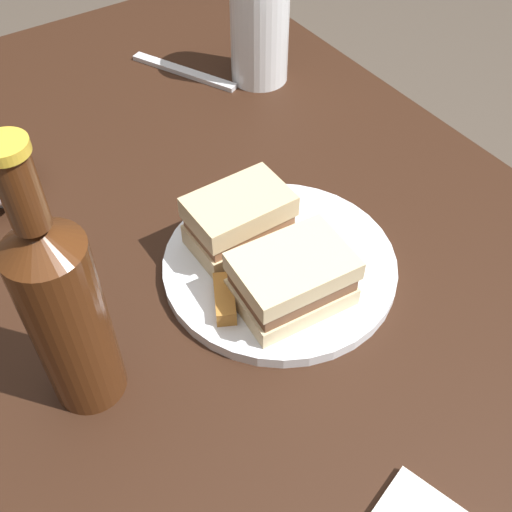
{
  "coord_description": "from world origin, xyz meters",
  "views": [
    {
      "loc": [
        -0.37,
        0.22,
        1.27
      ],
      "look_at": [
        -0.01,
        -0.03,
        0.79
      ],
      "focal_mm": 43.79,
      "sensor_mm": 36.0,
      "label": 1
    }
  ],
  "objects_px": {
    "sandwich_half_left": "(239,220)",
    "pint_glass": "(260,32)",
    "fork": "(184,72)",
    "cider_bottle": "(65,310)",
    "sandwich_half_right": "(292,279)",
    "plate": "(280,265)"
  },
  "relations": [
    {
      "from": "sandwich_half_left",
      "to": "pint_glass",
      "type": "relative_size",
      "value": 0.63
    },
    {
      "from": "sandwich_half_left",
      "to": "fork",
      "type": "xyz_separation_m",
      "value": [
        0.35,
        -0.13,
        -0.04
      ]
    },
    {
      "from": "cider_bottle",
      "to": "fork",
      "type": "distance_m",
      "value": 0.55
    },
    {
      "from": "fork",
      "to": "sandwich_half_right",
      "type": "bearing_deg",
      "value": 138.37
    },
    {
      "from": "sandwich_half_right",
      "to": "cider_bottle",
      "type": "xyz_separation_m",
      "value": [
        0.03,
        0.21,
        0.07
      ]
    },
    {
      "from": "sandwich_half_left",
      "to": "sandwich_half_right",
      "type": "distance_m",
      "value": 0.1
    },
    {
      "from": "sandwich_half_right",
      "to": "pint_glass",
      "type": "bearing_deg",
      "value": -29.91
    },
    {
      "from": "plate",
      "to": "fork",
      "type": "xyz_separation_m",
      "value": [
        0.4,
        -0.11,
        -0.0
      ]
    },
    {
      "from": "sandwich_half_left",
      "to": "pint_glass",
      "type": "xyz_separation_m",
      "value": [
        0.28,
        -0.22,
        0.03
      ]
    },
    {
      "from": "sandwich_half_left",
      "to": "cider_bottle",
      "type": "xyz_separation_m",
      "value": [
        -0.07,
        0.21,
        0.07
      ]
    },
    {
      "from": "sandwich_half_left",
      "to": "sandwich_half_right",
      "type": "bearing_deg",
      "value": 179.88
    },
    {
      "from": "sandwich_half_left",
      "to": "fork",
      "type": "height_order",
      "value": "sandwich_half_left"
    },
    {
      "from": "plate",
      "to": "pint_glass",
      "type": "distance_m",
      "value": 0.39
    },
    {
      "from": "sandwich_half_right",
      "to": "fork",
      "type": "height_order",
      "value": "sandwich_half_right"
    },
    {
      "from": "plate",
      "to": "cider_bottle",
      "type": "relative_size",
      "value": 0.9
    },
    {
      "from": "fork",
      "to": "cider_bottle",
      "type": "bearing_deg",
      "value": 115.63
    },
    {
      "from": "cider_bottle",
      "to": "fork",
      "type": "relative_size",
      "value": 1.55
    },
    {
      "from": "sandwich_half_right",
      "to": "pint_glass",
      "type": "relative_size",
      "value": 0.69
    },
    {
      "from": "sandwich_half_left",
      "to": "cider_bottle",
      "type": "relative_size",
      "value": 0.38
    },
    {
      "from": "sandwich_half_right",
      "to": "cider_bottle",
      "type": "height_order",
      "value": "cider_bottle"
    },
    {
      "from": "sandwich_half_right",
      "to": "plate",
      "type": "bearing_deg",
      "value": -22.78
    },
    {
      "from": "cider_bottle",
      "to": "fork",
      "type": "xyz_separation_m",
      "value": [
        0.42,
        -0.33,
        -0.11
      ]
    }
  ]
}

